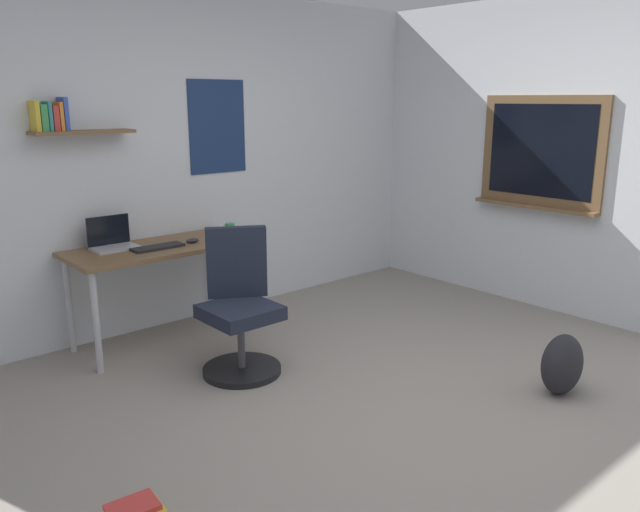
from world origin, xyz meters
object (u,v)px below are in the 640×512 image
(computer_mouse, at_px, (192,241))
(backpack, at_px, (562,364))
(keyboard, at_px, (158,247))
(laptop, at_px, (112,241))
(coffee_mug, at_px, (230,229))
(office_chair, at_px, (240,311))
(desk, at_px, (162,256))

(computer_mouse, xyz_separation_m, backpack, (1.19, -2.33, -0.56))
(keyboard, xyz_separation_m, backpack, (1.47, -2.33, -0.55))
(laptop, distance_m, coffee_mug, 0.90)
(office_chair, xyz_separation_m, backpack, (1.28, -1.60, -0.22))
(laptop, height_order, keyboard, laptop)
(office_chair, xyz_separation_m, keyboard, (-0.19, 0.73, 0.34))
(coffee_mug, distance_m, backpack, 2.59)
(desk, xyz_separation_m, coffee_mug, (0.58, -0.03, 0.13))
(office_chair, bearing_deg, backpack, -51.31)
(office_chair, bearing_deg, computer_mouse, 83.14)
(keyboard, bearing_deg, computer_mouse, 0.00)
(coffee_mug, bearing_deg, laptop, 169.05)
(keyboard, bearing_deg, laptop, 137.03)
(keyboard, bearing_deg, backpack, -57.68)
(desk, height_order, coffee_mug, coffee_mug)
(desk, relative_size, laptop, 4.36)
(coffee_mug, bearing_deg, desk, 177.49)
(laptop, bearing_deg, office_chair, -65.69)
(desk, distance_m, computer_mouse, 0.25)
(office_chair, bearing_deg, coffee_mug, 59.95)
(office_chair, distance_m, coffee_mug, 0.97)
(desk, relative_size, coffee_mug, 14.69)
(computer_mouse, distance_m, backpack, 2.67)
(desk, height_order, laptop, laptop)
(office_chair, height_order, keyboard, office_chair)
(desk, distance_m, coffee_mug, 0.59)
(computer_mouse, distance_m, coffee_mug, 0.37)
(coffee_mug, xyz_separation_m, backpack, (0.83, -2.38, -0.59))
(office_chair, xyz_separation_m, laptop, (-0.43, 0.95, 0.38))
(office_chair, relative_size, coffee_mug, 10.33)
(laptop, xyz_separation_m, coffee_mug, (0.88, -0.17, -0.01))
(keyboard, bearing_deg, coffee_mug, 4.45)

